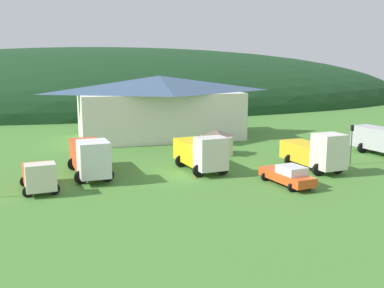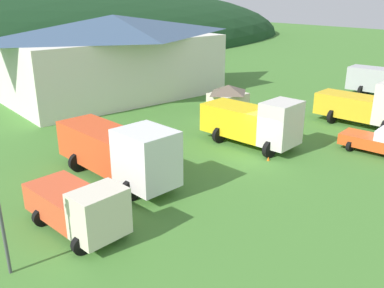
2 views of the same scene
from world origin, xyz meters
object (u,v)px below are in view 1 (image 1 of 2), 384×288
object	(u,v)px
heavy_rig_striped	(316,152)
traffic_light_east	(351,140)
light_truck_cream	(39,176)
flatbed_truck_yellow	(201,152)
service_pickup_orange	(288,175)
play_shed_cream	(217,142)
heavy_rig_white	(89,156)
depot_building	(159,106)
traffic_cone_near_pickup	(195,179)

from	to	relation	value
heavy_rig_striped	traffic_light_east	size ratio (longest dim) A/B	1.86
light_truck_cream	flatbed_truck_yellow	world-z (taller)	flatbed_truck_yellow
service_pickup_orange	traffic_light_east	bearing A→B (deg)	109.12
heavy_rig_striped	service_pickup_orange	size ratio (longest dim) A/B	1.29
play_shed_cream	heavy_rig_striped	world-z (taller)	heavy_rig_striped
play_shed_cream	flatbed_truck_yellow	distance (m)	7.06
flatbed_truck_yellow	light_truck_cream	bearing A→B (deg)	-86.53
heavy_rig_white	depot_building	bearing A→B (deg)	145.82
light_truck_cream	heavy_rig_striped	distance (m)	23.47
traffic_cone_near_pickup	heavy_rig_striped	bearing A→B (deg)	-1.60
play_shed_cream	traffic_light_east	size ratio (longest dim) A/B	0.78
heavy_rig_striped	service_pickup_orange	xyz separation A→B (m)	(-4.78, -3.78, -0.87)
heavy_rig_striped	light_truck_cream	bearing A→B (deg)	-97.78
play_shed_cream	heavy_rig_white	size ratio (longest dim) A/B	0.35
traffic_cone_near_pickup	traffic_light_east	bearing A→B (deg)	2.86
light_truck_cream	heavy_rig_white	bearing A→B (deg)	123.56
heavy_rig_white	traffic_light_east	bearing A→B (deg)	79.56
heavy_rig_white	traffic_cone_near_pickup	world-z (taller)	heavy_rig_white
flatbed_truck_yellow	service_pickup_orange	bearing A→B (deg)	30.95
play_shed_cream	light_truck_cream	bearing A→B (deg)	-153.66
traffic_cone_near_pickup	depot_building	bearing A→B (deg)	85.57
light_truck_cream	heavy_rig_white	world-z (taller)	heavy_rig_white
flatbed_truck_yellow	traffic_cone_near_pickup	world-z (taller)	flatbed_truck_yellow
play_shed_cream	traffic_cone_near_pickup	size ratio (longest dim) A/B	5.44
heavy_rig_white	play_shed_cream	bearing A→B (deg)	106.99
heavy_rig_striped	service_pickup_orange	bearing A→B (deg)	-58.76
service_pickup_orange	traffic_cone_near_pickup	distance (m)	7.61
heavy_rig_white	heavy_rig_striped	xyz separation A→B (m)	(19.46, -3.68, -0.04)
service_pickup_orange	flatbed_truck_yellow	bearing A→B (deg)	-151.12
depot_building	traffic_light_east	distance (m)	24.25
heavy_rig_white	flatbed_truck_yellow	bearing A→B (deg)	80.27
light_truck_cream	heavy_rig_striped	xyz separation A→B (m)	(23.47, -0.29, 0.53)
heavy_rig_white	traffic_light_east	distance (m)	23.98
depot_building	play_shed_cream	bearing A→B (deg)	-74.60
depot_building	light_truck_cream	size ratio (longest dim) A/B	3.93
play_shed_cream	light_truck_cream	xyz separation A→B (m)	(-17.23, -8.53, -0.20)
flatbed_truck_yellow	heavy_rig_striped	bearing A→B (deg)	67.54
depot_building	service_pickup_orange	distance (m)	25.31
flatbed_truck_yellow	service_pickup_orange	xyz separation A→B (m)	(5.06, -6.53, -0.84)
light_truck_cream	flatbed_truck_yellow	size ratio (longest dim) A/B	0.78
depot_building	traffic_cone_near_pickup	size ratio (longest dim) A/B	38.80
flatbed_truck_yellow	heavy_rig_striped	size ratio (longest dim) A/B	0.99
traffic_cone_near_pickup	flatbed_truck_yellow	bearing A→B (deg)	61.85
heavy_rig_striped	traffic_cone_near_pickup	world-z (taller)	heavy_rig_striped
play_shed_cream	service_pickup_orange	world-z (taller)	play_shed_cream
service_pickup_orange	heavy_rig_striped	bearing A→B (deg)	119.45
heavy_rig_striped	traffic_light_east	world-z (taller)	traffic_light_east
heavy_rig_striped	traffic_cone_near_pickup	xyz separation A→B (m)	(-11.14, 0.31, -1.70)
play_shed_cream	traffic_cone_near_pickup	xyz separation A→B (m)	(-4.91, -8.51, -1.37)
depot_building	traffic_cone_near_pickup	world-z (taller)	depot_building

